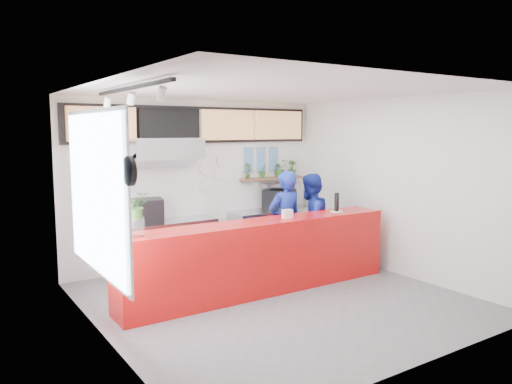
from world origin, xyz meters
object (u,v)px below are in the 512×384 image
staff_center (285,223)px  pepper_mill (337,202)px  staff_right (310,222)px  service_counter (261,257)px  espresso_machine (279,199)px  panini_oven (149,211)px

staff_center → pepper_mill: staff_center is taller
staff_right → service_counter: bearing=2.9°
espresso_machine → staff_center: bearing=-144.9°
staff_right → pepper_mill: staff_right is taller
service_counter → staff_right: size_ratio=2.64×
staff_right → panini_oven: bearing=-45.4°
staff_center → pepper_mill: (0.63, -0.59, 0.38)m
panini_oven → pepper_mill: bearing=-20.6°
service_counter → staff_center: (0.87, 0.58, 0.34)m
panini_oven → espresso_machine: panini_oven is taller
espresso_machine → staff_right: 1.28m
service_counter → panini_oven: panini_oven is taller
service_counter → panini_oven: (-1.08, 1.80, 0.56)m
espresso_machine → pepper_mill: size_ratio=2.00×
service_counter → staff_center: 1.10m
service_counter → espresso_machine: espresso_machine is taller
pepper_mill → espresso_machine: bearing=85.5°
service_counter → staff_center: bearing=33.4°
panini_oven → staff_right: size_ratio=0.27×
panini_oven → pepper_mill: pepper_mill is taller
service_counter → staff_right: (1.41, 0.57, 0.30)m
pepper_mill → staff_right: bearing=99.4°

